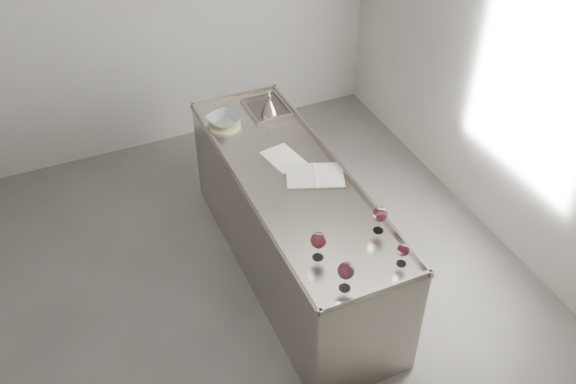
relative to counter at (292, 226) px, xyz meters
name	(u,v)px	position (x,y,z in m)	size (l,w,h in m)	color
room_shell	(238,166)	(-0.50, -0.30, 0.93)	(4.54, 5.04, 2.84)	#54514E
counter	(292,226)	(0.00, 0.00, 0.00)	(0.77, 2.42, 0.97)	gray
wine_glass_left	(346,271)	(-0.15, -1.08, 0.61)	(0.10, 0.10, 0.20)	white
wine_glass_middle	(319,241)	(-0.19, -0.79, 0.61)	(0.10, 0.10, 0.20)	white
wine_glass_right	(380,215)	(0.27, -0.73, 0.60)	(0.10, 0.10, 0.19)	white
wine_glass_small	(403,251)	(0.25, -1.05, 0.58)	(0.08, 0.08, 0.15)	white
notebook	(315,176)	(0.15, -0.06, 0.47)	(0.48, 0.41, 0.02)	silver
loose_paper_top	(284,158)	(0.03, 0.23, 0.47)	(0.22, 0.32, 0.00)	white
trivet	(224,125)	(-0.22, 0.82, 0.48)	(0.25, 0.25, 0.02)	beige
ceramic_bowl	(224,120)	(-0.22, 0.82, 0.52)	(0.26, 0.26, 0.06)	gray
wine_funnel	(269,108)	(0.16, 0.82, 0.54)	(0.15, 0.15, 0.22)	#A29890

